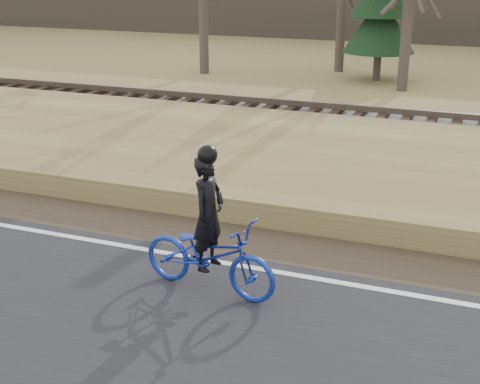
% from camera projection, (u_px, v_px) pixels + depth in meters
% --- Properties ---
extents(cyclist, '(2.06, 0.95, 2.05)m').
position_uv_depth(cyclist, '(209.00, 247.00, 8.89)').
color(cyclist, '#162E9B').
rests_on(cyclist, road).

